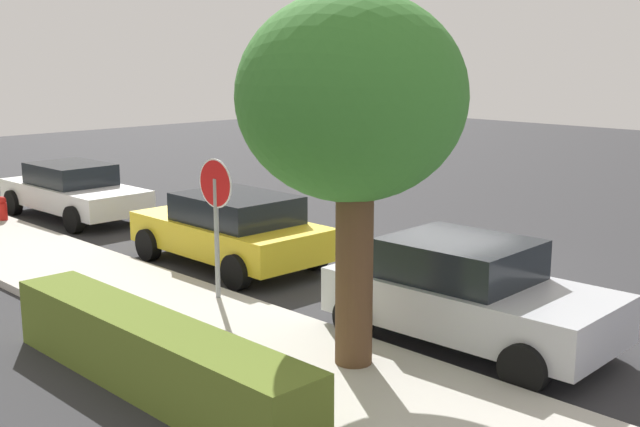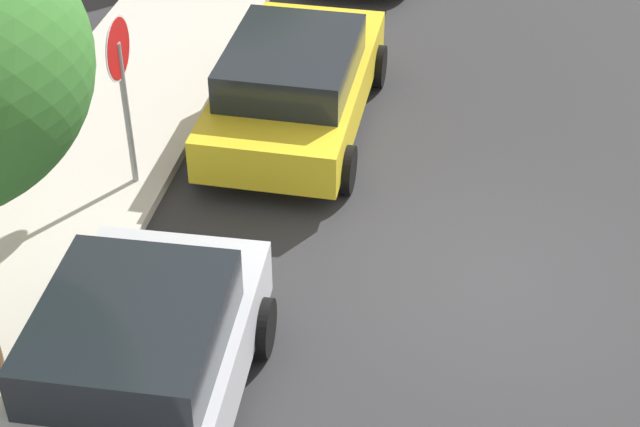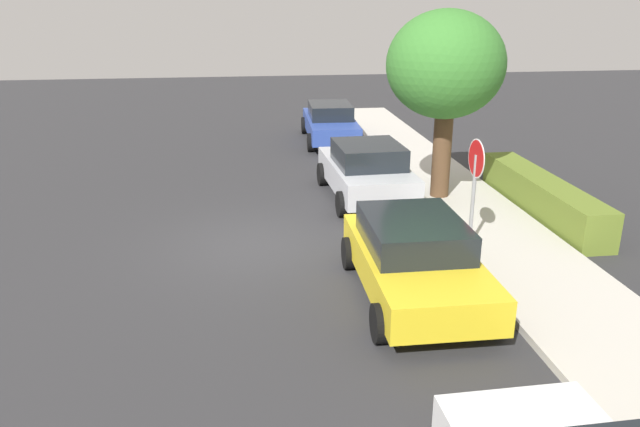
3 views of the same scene
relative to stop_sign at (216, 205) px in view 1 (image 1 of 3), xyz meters
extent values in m
plane|color=#2D2D30|center=(-0.99, -4.41, -1.68)|extent=(60.00, 60.00, 0.00)
cube|color=beige|center=(-0.99, 0.87, -1.61)|extent=(32.00, 2.53, 0.14)
cylinder|color=gray|center=(0.00, 0.00, -0.62)|extent=(0.08, 0.08, 2.11)
cylinder|color=white|center=(0.00, 0.00, 0.36)|extent=(0.80, 0.04, 0.80)
cylinder|color=red|center=(0.00, 0.00, 0.36)|extent=(0.75, 0.04, 0.75)
cube|color=yellow|center=(1.91, -1.74, -1.08)|extent=(4.16, 1.92, 0.60)
cube|color=black|center=(1.66, -1.73, -0.51)|extent=(2.21, 1.68, 0.52)
cylinder|color=black|center=(3.32, -0.80, -1.36)|extent=(0.64, 0.22, 0.64)
cylinder|color=black|center=(3.31, -2.69, -1.36)|extent=(0.64, 0.22, 0.64)
cylinder|color=black|center=(0.50, -0.78, -1.36)|extent=(0.64, 0.22, 0.64)
cylinder|color=black|center=(0.49, -2.68, -1.36)|extent=(0.64, 0.22, 0.64)
cube|color=silver|center=(-3.97, -1.42, -1.05)|extent=(4.10, 2.04, 0.66)
cube|color=black|center=(-3.78, -1.41, -0.44)|extent=(1.99, 1.73, 0.56)
cylinder|color=black|center=(-2.64, -0.43, -1.36)|extent=(0.65, 0.25, 0.64)
cylinder|color=black|center=(-2.57, -2.30, -1.36)|extent=(0.65, 0.25, 0.64)
cylinder|color=black|center=(-5.38, -0.54, -1.36)|extent=(0.65, 0.25, 0.64)
cylinder|color=black|center=(-5.31, -2.41, -1.36)|extent=(0.65, 0.25, 0.64)
cube|color=white|center=(8.17, -1.76, -1.10)|extent=(4.54, 1.85, 0.56)
cube|color=black|center=(8.29, -1.75, -0.56)|extent=(2.08, 1.59, 0.52)
cylinder|color=black|center=(9.68, -0.85, -1.36)|extent=(0.64, 0.23, 0.64)
cylinder|color=black|center=(9.72, -2.60, -1.36)|extent=(0.64, 0.23, 0.64)
cylinder|color=black|center=(6.62, -0.92, -1.36)|extent=(0.64, 0.23, 0.64)
cylinder|color=black|center=(6.66, -2.67, -1.36)|extent=(0.64, 0.23, 0.64)
cylinder|color=#513823|center=(-3.48, 0.46, -0.33)|extent=(0.48, 0.48, 2.70)
ellipsoid|color=#387A2D|center=(-3.29, 0.34, 1.87)|extent=(2.91, 2.91, 2.64)
cylinder|color=red|center=(8.58, -0.10, -1.41)|extent=(0.22, 0.22, 0.55)
sphere|color=red|center=(8.58, -0.10, -1.07)|extent=(0.21, 0.21, 0.21)
cylinder|color=red|center=(8.73, -0.10, -1.35)|extent=(0.08, 0.09, 0.09)
cube|color=olive|center=(-2.12, 2.63, -1.23)|extent=(5.46, 0.83, 0.91)
camera|label=1|loc=(-10.18, 7.66, 2.42)|focal=45.00mm
camera|label=2|loc=(-9.80, -4.31, 5.77)|focal=55.00mm
camera|label=3|loc=(11.71, -4.77, 3.48)|focal=35.00mm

